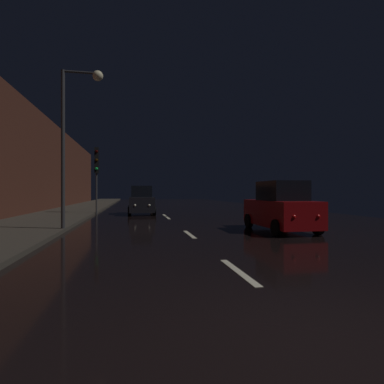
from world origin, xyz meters
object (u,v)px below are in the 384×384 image
streetlamp_overhead (75,123)px  car_parked_right_near (280,208)px  traffic_light_far_left (96,166)px  car_approaching_headlights (141,201)px

streetlamp_overhead → car_parked_right_near: bearing=-8.5°
streetlamp_overhead → car_parked_right_near: streetlamp_overhead is taller
traffic_light_far_left → car_parked_right_near: (8.89, -11.44, -2.63)m
traffic_light_far_left → streetlamp_overhead: streetlamp_overhead is taller
car_approaching_headlights → car_parked_right_near: bearing=27.0°
car_parked_right_near → traffic_light_far_left: bearing=37.9°
streetlamp_overhead → car_approaching_headlights: bearing=72.9°
streetlamp_overhead → car_approaching_headlights: (2.99, 9.75, -3.59)m
traffic_light_far_left → car_parked_right_near: size_ratio=1.17×
streetlamp_overhead → car_approaching_headlights: 10.81m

